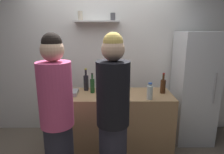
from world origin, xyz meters
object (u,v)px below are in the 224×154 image
Objects in this scene: baking_pan at (66,92)px; person_pink_top at (57,120)px; utensil_holder at (101,85)px; person_blonde at (113,119)px; wine_bottle_dark_glass at (86,82)px; wine_bottle_amber_glass at (163,86)px; refrigerator at (194,88)px; water_bottle_plastic at (150,92)px; wine_bottle_green_glass at (92,85)px.

person_pink_top is at bearing -83.71° from baking_pan.
utensil_holder is 1.11m from person_pink_top.
baking_pan is 0.55m from utensil_holder.
wine_bottle_dark_glass is at bearing -113.84° from person_blonde.
person_pink_top is (-1.31, -0.85, -0.11)m from wine_bottle_amber_glass.
refrigerator is 0.99× the size of person_blonde.
water_bottle_plastic reaches higher than baking_pan.
utensil_holder is (-1.47, -0.09, 0.07)m from refrigerator.
water_bottle_plastic is 1.23m from person_pink_top.
water_bottle_plastic is at bearing -176.10° from person_blonde.
wine_bottle_green_glass is at bearing -47.90° from wine_bottle_dark_glass.
person_pink_top is (-0.29, -0.88, -0.11)m from wine_bottle_green_glass.
person_blonde reaches higher than wine_bottle_green_glass.
wine_bottle_dark_glass is 1.15× the size of wine_bottle_green_glass.
utensil_holder is at bearing 168.62° from wine_bottle_amber_glass.
person_blonde is at bearing -130.41° from water_bottle_plastic.
person_blonde reaches higher than water_bottle_plastic.
wine_bottle_green_glass reaches higher than baking_pan.
wine_bottle_green_glass is 0.92m from person_blonde.
wine_bottle_dark_glass is at bearing -175.58° from refrigerator.
baking_pan is 1.16× the size of wine_bottle_green_glass.
wine_bottle_amber_glass reaches higher than water_bottle_plastic.
wine_bottle_green_glass is 0.16× the size of person_blonde.
wine_bottle_amber_glass is (1.40, 0.04, 0.08)m from baking_pan.
person_blonde is at bearing 161.66° from person_pink_top.
person_blonde reaches higher than wine_bottle_dark_glass.
wine_bottle_dark_glass is at bearing 172.71° from wine_bottle_amber_glass.
person_pink_top reaches higher than baking_pan.
wine_bottle_amber_glass reaches higher than baking_pan.
person_blonde is at bearing -80.83° from utensil_holder.
person_blonde reaches higher than wine_bottle_amber_glass.
water_bottle_plastic is (0.66, -0.44, 0.03)m from utensil_holder.
person_pink_top is at bearing -146.98° from wine_bottle_amber_glass.
refrigerator reaches higher than water_bottle_plastic.
utensil_holder is at bearing 146.38° from water_bottle_plastic.
utensil_holder reaches higher than baking_pan.
wine_bottle_amber_glass is at bearing -1.55° from wine_bottle_green_glass.
baking_pan is 0.19× the size of person_blonde.
refrigerator reaches higher than wine_bottle_green_glass.
baking_pan is at bearing -156.17° from utensil_holder.
person_blonde is (0.66, -0.80, -0.03)m from baking_pan.
water_bottle_plastic is 0.77m from person_blonde.
utensil_holder is 0.79m from water_bottle_plastic.
refrigerator reaches higher than wine_bottle_dark_glass.
person_pink_top is (-1.88, -1.13, 0.00)m from refrigerator.
utensil_holder is 0.62× the size of wine_bottle_dark_glass.
refrigerator is 5.93× the size of wine_bottle_amber_glass.
refrigerator is 6.04× the size of wine_bottle_green_glass.
person_blonde is (-1.31, -1.11, 0.01)m from refrigerator.
refrigerator is 0.65m from wine_bottle_amber_glass.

